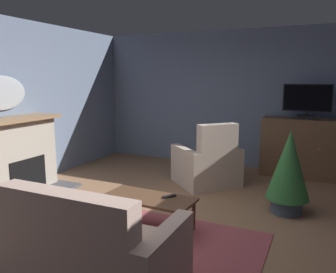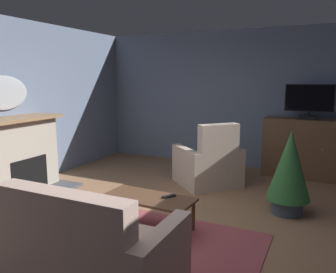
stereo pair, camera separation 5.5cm
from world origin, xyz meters
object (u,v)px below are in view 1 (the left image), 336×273
(coffee_table, at_px, (149,201))
(cat, at_px, (78,203))
(potted_plant_tall_palm_by_window, at_px, (289,169))
(fireplace, at_px, (18,158))
(tv_remote, at_px, (169,196))
(sofa_floral, at_px, (89,251))
(wall_mirror_oval, at_px, (2,93))
(television, at_px, (307,101))
(tv_cabinet, at_px, (304,149))
(armchair_near_window, at_px, (208,165))

(coffee_table, relative_size, cat, 1.65)
(potted_plant_tall_palm_by_window, height_order, cat, potted_plant_tall_palm_by_window)
(fireplace, distance_m, tv_remote, 2.69)
(coffee_table, height_order, sofa_floral, sofa_floral)
(wall_mirror_oval, distance_m, tv_remote, 3.15)
(wall_mirror_oval, height_order, sofa_floral, wall_mirror_oval)
(coffee_table, bearing_deg, fireplace, 173.45)
(cat, bearing_deg, television, 47.35)
(fireplace, distance_m, sofa_floral, 2.93)
(television, distance_m, cat, 4.22)
(tv_cabinet, relative_size, potted_plant_tall_palm_by_window, 1.32)
(fireplace, distance_m, cat, 1.37)
(television, relative_size, coffee_table, 0.73)
(television, distance_m, armchair_near_window, 2.13)
(tv_cabinet, xyz_separation_m, tv_remote, (-1.32, -3.03, -0.10))
(sofa_floral, bearing_deg, fireplace, 149.27)
(fireplace, xyz_separation_m, sofa_floral, (2.51, -1.49, -0.26))
(tv_cabinet, height_order, television, television)
(wall_mirror_oval, xyz_separation_m, armchair_near_window, (2.80, 1.65, -1.23))
(wall_mirror_oval, relative_size, sofa_floral, 0.57)
(fireplace, xyz_separation_m, potted_plant_tall_palm_by_window, (3.91, 0.94, 0.03))
(tv_cabinet, height_order, cat, tv_cabinet)
(coffee_table, xyz_separation_m, cat, (-1.18, 0.12, -0.26))
(television, xyz_separation_m, tv_remote, (-1.32, -2.97, -1.00))
(fireplace, distance_m, television, 4.94)
(fireplace, distance_m, coffee_table, 2.48)
(television, height_order, potted_plant_tall_palm_by_window, television)
(coffee_table, bearing_deg, armchair_near_window, 87.09)
(television, bearing_deg, armchair_near_window, -141.79)
(coffee_table, bearing_deg, wall_mirror_oval, 174.05)
(tv_remote, xyz_separation_m, potted_plant_tall_palm_by_window, (1.23, 1.12, 0.20))
(television, relative_size, potted_plant_tall_palm_by_window, 0.72)
(television, relative_size, sofa_floral, 0.52)
(potted_plant_tall_palm_by_window, bearing_deg, fireplace, -166.50)
(wall_mirror_oval, xyz_separation_m, coffee_table, (2.70, -0.28, -1.22))
(tv_remote, bearing_deg, television, 9.75)
(sofa_floral, bearing_deg, potted_plant_tall_palm_by_window, 59.98)
(wall_mirror_oval, distance_m, television, 5.08)
(tv_remote, bearing_deg, potted_plant_tall_palm_by_window, -13.96)
(television, xyz_separation_m, cat, (-2.72, -2.95, -1.31))
(armchair_near_window, height_order, potted_plant_tall_palm_by_window, potted_plant_tall_palm_by_window)
(fireplace, relative_size, television, 1.75)
(tv_remote, distance_m, armchair_near_window, 1.84)
(sofa_floral, xyz_separation_m, potted_plant_tall_palm_by_window, (1.40, 2.43, 0.29))
(fireplace, xyz_separation_m, wall_mirror_oval, (-0.25, 0.00, 1.00))
(cat, bearing_deg, fireplace, 172.65)
(sofa_floral, bearing_deg, television, 70.81)
(armchair_near_window, bearing_deg, coffee_table, -92.91)
(tv_cabinet, bearing_deg, coffee_table, -116.28)
(tv_cabinet, xyz_separation_m, coffee_table, (-1.54, -3.12, -0.16))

